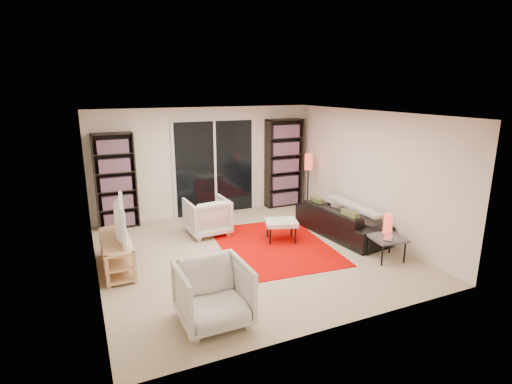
% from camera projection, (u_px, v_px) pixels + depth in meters
% --- Properties ---
extents(floor, '(5.00, 5.00, 0.00)m').
position_uv_depth(floor, '(250.00, 252.00, 7.02)').
color(floor, beige).
rests_on(floor, ground).
extents(wall_back, '(5.00, 0.02, 2.40)m').
position_uv_depth(wall_back, '(206.00, 162.00, 8.92)').
color(wall_back, white).
rests_on(wall_back, ground).
extents(wall_front, '(5.00, 0.02, 2.40)m').
position_uv_depth(wall_front, '(337.00, 235.00, 4.51)').
color(wall_front, white).
rests_on(wall_front, ground).
extents(wall_left, '(0.02, 5.00, 2.40)m').
position_uv_depth(wall_left, '(90.00, 203.00, 5.73)').
color(wall_left, white).
rests_on(wall_left, ground).
extents(wall_right, '(0.02, 5.00, 2.40)m').
position_uv_depth(wall_right, '(368.00, 173.00, 7.71)').
color(wall_right, white).
rests_on(wall_right, ground).
extents(ceiling, '(5.00, 5.00, 0.02)m').
position_uv_depth(ceiling, '(249.00, 114.00, 6.41)').
color(ceiling, white).
rests_on(ceiling, wall_back).
extents(sliding_door, '(1.92, 0.08, 2.16)m').
position_uv_depth(sliding_door, '(215.00, 168.00, 9.01)').
color(sliding_door, white).
rests_on(sliding_door, ground).
extents(bookshelf_left, '(0.80, 0.30, 1.95)m').
position_uv_depth(bookshelf_left, '(116.00, 181.00, 8.06)').
color(bookshelf_left, black).
rests_on(bookshelf_left, ground).
extents(bookshelf_right, '(0.90, 0.30, 2.10)m').
position_uv_depth(bookshelf_right, '(284.00, 163.00, 9.57)').
color(bookshelf_right, black).
rests_on(bookshelf_right, ground).
extents(tv_stand, '(0.44, 1.36, 0.50)m').
position_uv_depth(tv_stand, '(117.00, 253.00, 6.34)').
color(tv_stand, '#E1AB7A').
rests_on(tv_stand, floor).
extents(tv, '(0.24, 1.11, 0.64)m').
position_uv_depth(tv, '(115.00, 220.00, 6.21)').
color(tv, black).
rests_on(tv, tv_stand).
extents(rug, '(2.10, 2.71, 0.01)m').
position_uv_depth(rug, '(274.00, 245.00, 7.32)').
color(rug, '#D20600').
rests_on(rug, floor).
extents(sofa, '(0.97, 2.06, 0.58)m').
position_uv_depth(sofa, '(341.00, 221.00, 7.79)').
color(sofa, black).
rests_on(sofa, floor).
extents(armchair_back, '(0.81, 0.83, 0.72)m').
position_uv_depth(armchair_back, '(207.00, 216.00, 7.83)').
color(armchair_back, silver).
rests_on(armchair_back, floor).
extents(armchair_front, '(0.84, 0.86, 0.77)m').
position_uv_depth(armchair_front, '(213.00, 294.00, 4.84)').
color(armchair_front, silver).
rests_on(armchair_front, floor).
extents(ottoman, '(0.71, 0.64, 0.40)m').
position_uv_depth(ottoman, '(281.00, 223.00, 7.47)').
color(ottoman, silver).
rests_on(ottoman, floor).
extents(side_table, '(0.60, 0.60, 0.40)m').
position_uv_depth(side_table, '(387.00, 239.00, 6.65)').
color(side_table, '#49494E').
rests_on(side_table, floor).
extents(laptop, '(0.36, 0.36, 0.02)m').
position_uv_depth(laptop, '(391.00, 238.00, 6.55)').
color(laptop, silver).
rests_on(laptop, side_table).
extents(table_lamp, '(0.15, 0.15, 0.34)m').
position_uv_depth(table_lamp, '(388.00, 224.00, 6.79)').
color(table_lamp, '#E6402C').
rests_on(table_lamp, side_table).
extents(floor_lamp, '(0.20, 0.20, 1.35)m').
position_uv_depth(floor_lamp, '(308.00, 168.00, 9.16)').
color(floor_lamp, black).
rests_on(floor_lamp, floor).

